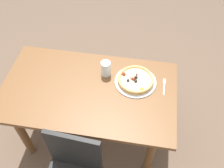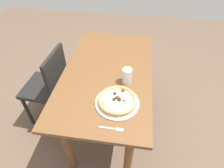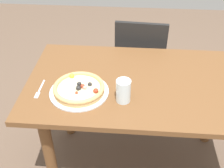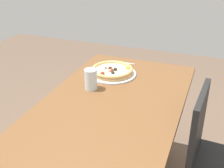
{
  "view_description": "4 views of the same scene",
  "coord_description": "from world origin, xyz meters",
  "px_view_note": "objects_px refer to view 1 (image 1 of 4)",
  "views": [
    {
      "loc": [
        0.38,
        -1.16,
        2.29
      ],
      "look_at": [
        0.18,
        0.07,
        0.77
      ],
      "focal_mm": 40.22,
      "sensor_mm": 36.0,
      "label": 1
    },
    {
      "loc": [
        1.28,
        0.23,
        1.82
      ],
      "look_at": [
        0.18,
        0.07,
        0.77
      ],
      "focal_mm": 30.15,
      "sensor_mm": 36.0,
      "label": 2
    },
    {
      "loc": [
        0.08,
        1.32,
        1.73
      ],
      "look_at": [
        0.18,
        0.07,
        0.77
      ],
      "focal_mm": 44.54,
      "sensor_mm": 36.0,
      "label": 3
    },
    {
      "loc": [
        -1.37,
        -0.52,
        1.59
      ],
      "look_at": [
        0.18,
        0.07,
        0.77
      ],
      "focal_mm": 46.9,
      "sensor_mm": 36.0,
      "label": 4
    }
  ],
  "objects_px": {
    "drinking_glass": "(106,69)",
    "dining_table": "(89,98)",
    "fork": "(164,85)",
    "plate": "(135,82)",
    "pizza": "(136,80)"
  },
  "relations": [
    {
      "from": "plate",
      "to": "drinking_glass",
      "type": "height_order",
      "value": "drinking_glass"
    },
    {
      "from": "drinking_glass",
      "to": "dining_table",
      "type": "bearing_deg",
      "value": -121.36
    },
    {
      "from": "drinking_glass",
      "to": "plate",
      "type": "bearing_deg",
      "value": -10.7
    },
    {
      "from": "fork",
      "to": "drinking_glass",
      "type": "bearing_deg",
      "value": 85.37
    },
    {
      "from": "plate",
      "to": "fork",
      "type": "height_order",
      "value": "plate"
    },
    {
      "from": "plate",
      "to": "fork",
      "type": "distance_m",
      "value": 0.23
    },
    {
      "from": "plate",
      "to": "fork",
      "type": "bearing_deg",
      "value": 0.57
    },
    {
      "from": "dining_table",
      "to": "fork",
      "type": "distance_m",
      "value": 0.61
    },
    {
      "from": "dining_table",
      "to": "fork",
      "type": "height_order",
      "value": "fork"
    },
    {
      "from": "pizza",
      "to": "plate",
      "type": "bearing_deg",
      "value": 33.12
    },
    {
      "from": "dining_table",
      "to": "fork",
      "type": "xyz_separation_m",
      "value": [
        0.59,
        0.14,
        0.13
      ]
    },
    {
      "from": "fork",
      "to": "dining_table",
      "type": "bearing_deg",
      "value": 103.75
    },
    {
      "from": "pizza",
      "to": "fork",
      "type": "bearing_deg",
      "value": 0.68
    },
    {
      "from": "dining_table",
      "to": "pizza",
      "type": "distance_m",
      "value": 0.41
    },
    {
      "from": "dining_table",
      "to": "fork",
      "type": "bearing_deg",
      "value": 13.03
    }
  ]
}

